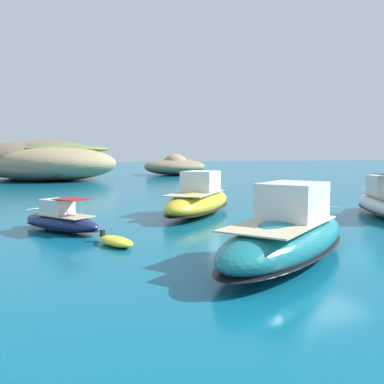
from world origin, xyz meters
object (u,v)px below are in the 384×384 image
Objects in this scene: islet_large at (45,161)px; dinghy_tender at (116,241)px; motorboat_teal at (288,235)px; motorboat_yellow at (199,200)px; islet_small at (175,167)px; motorboat_navy at (61,220)px.

dinghy_tender is at bearing -86.96° from islet_large.
motorboat_yellow is (1.10, 13.74, -0.03)m from motorboat_teal.
islet_large is 10.49× the size of dinghy_tender.
islet_large is 25.91m from islet_small.
motorboat_teal is 3.80× the size of dinghy_tender.
islet_small is 66.84m from dinghy_tender.
motorboat_teal is (9.42, -63.33, -2.06)m from islet_large.
motorboat_yellow is at bearing -105.25° from islet_small.
motorboat_teal reaches higher than dinghy_tender.
motorboat_teal reaches higher than motorboat_navy.
dinghy_tender is at bearing -63.95° from motorboat_navy.
islet_small reaches higher than dinghy_tender.
islet_large is 2.86× the size of motorboat_yellow.
motorboat_teal is 13.79m from motorboat_yellow.
dinghy_tender is (-6.34, 5.28, -0.87)m from motorboat_teal.
dinghy_tender is (3.08, -58.05, -2.93)m from islet_large.
motorboat_teal is at bearing -94.58° from motorboat_yellow.
islet_small is at bearing 70.50° from dinghy_tender.
motorboat_navy is 10.47m from motorboat_yellow.
islet_large is 2.76× the size of motorboat_teal.
motorboat_navy is at bearing 116.05° from dinghy_tender.
motorboat_navy is (-24.71, -58.07, -1.10)m from islet_small.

